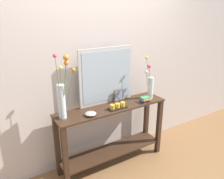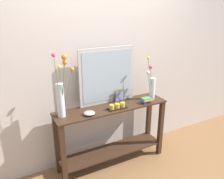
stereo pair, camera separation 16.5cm
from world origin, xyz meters
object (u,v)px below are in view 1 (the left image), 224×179
object	(u,v)px
decorative_bowl	(91,114)
console_table	(112,130)
picture_frame_small	(118,96)
candle_tray	(118,106)
vase_right	(150,85)
book_stack	(145,99)
tall_vase_left	(62,95)
mirror_leaning	(107,76)

from	to	relation	value
decorative_bowl	console_table	bearing A→B (deg)	14.31
picture_frame_small	candle_tray	bearing A→B (deg)	-125.43
vase_right	book_stack	bearing A→B (deg)	-149.29
candle_tray	decorative_bowl	size ratio (longest dim) A/B	1.86
console_table	tall_vase_left	xyz separation A→B (m)	(-0.62, 0.01, 0.61)
vase_right	candle_tray	distance (m)	0.58
mirror_leaning	decorative_bowl	xyz separation A→B (m)	(-0.35, -0.23, -0.33)
book_stack	picture_frame_small	bearing A→B (deg)	143.32
vase_right	console_table	bearing A→B (deg)	177.92
console_table	book_stack	bearing A→B (deg)	-13.32
candle_tray	book_stack	world-z (taller)	same
vase_right	book_stack	world-z (taller)	vase_right
console_table	picture_frame_small	xyz separation A→B (m)	(0.16, 0.10, 0.41)
vase_right	decorative_bowl	distance (m)	0.94
console_table	decorative_bowl	distance (m)	0.50
tall_vase_left	picture_frame_small	size ratio (longest dim) A/B	4.72
mirror_leaning	vase_right	bearing A→B (deg)	-16.21
vase_right	tall_vase_left	bearing A→B (deg)	178.51
mirror_leaning	picture_frame_small	xyz separation A→B (m)	(0.15, -0.04, -0.28)
book_stack	vase_right	bearing A→B (deg)	30.71
mirror_leaning	candle_tray	world-z (taller)	mirror_leaning
tall_vase_left	vase_right	world-z (taller)	tall_vase_left
console_table	vase_right	xyz separation A→B (m)	(0.58, -0.02, 0.52)
mirror_leaning	vase_right	world-z (taller)	mirror_leaning
candle_tray	decorative_bowl	bearing A→B (deg)	179.80
picture_frame_small	book_stack	xyz separation A→B (m)	(0.28, -0.21, -0.04)
console_table	picture_frame_small	size ratio (longest dim) A/B	9.39
mirror_leaning	picture_frame_small	distance (m)	0.32
tall_vase_left	decorative_bowl	size ratio (longest dim) A/B	5.56
tall_vase_left	book_stack	distance (m)	1.09
mirror_leaning	decorative_bowl	world-z (taller)	mirror_leaning
book_stack	mirror_leaning	bearing A→B (deg)	149.88
picture_frame_small	console_table	bearing A→B (deg)	-147.45
vase_right	book_stack	xyz separation A→B (m)	(-0.14, -0.08, -0.15)
vase_right	book_stack	distance (m)	0.22
picture_frame_small	decorative_bowl	bearing A→B (deg)	-159.23
mirror_leaning	tall_vase_left	size ratio (longest dim) A/B	1.02
console_table	book_stack	size ratio (longest dim) A/B	10.31
console_table	mirror_leaning	bearing A→B (deg)	85.27
decorative_bowl	book_stack	bearing A→B (deg)	-1.33
picture_frame_small	tall_vase_left	bearing A→B (deg)	-173.18
mirror_leaning	candle_tray	distance (m)	0.40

